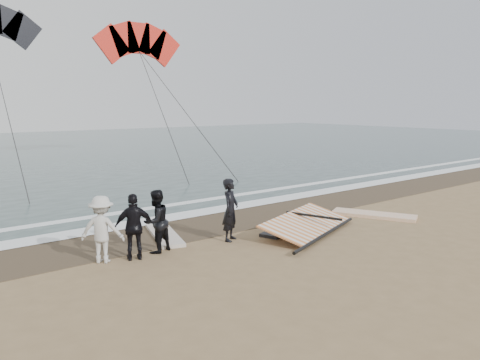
# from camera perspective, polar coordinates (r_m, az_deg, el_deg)

# --- Properties ---
(ground) EXTENTS (120.00, 120.00, 0.00)m
(ground) POSITION_cam_1_polar(r_m,az_deg,el_deg) (12.17, 10.41, -9.07)
(ground) COLOR #8C704C
(ground) RESTS_ON ground
(sea) EXTENTS (120.00, 54.00, 0.02)m
(sea) POSITION_cam_1_polar(r_m,az_deg,el_deg) (41.70, -25.88, 3.13)
(sea) COLOR #233838
(sea) RESTS_ON ground
(wet_sand) EXTENTS (120.00, 2.80, 0.01)m
(wet_sand) POSITION_cam_1_polar(r_m,az_deg,el_deg) (15.38, -2.26, -5.01)
(wet_sand) COLOR #4C3D2B
(wet_sand) RESTS_ON ground
(foam_near) EXTENTS (120.00, 0.90, 0.01)m
(foam_near) POSITION_cam_1_polar(r_m,az_deg,el_deg) (16.50, -5.11, -3.98)
(foam_near) COLOR white
(foam_near) RESTS_ON sea
(foam_far) EXTENTS (120.00, 0.45, 0.01)m
(foam_far) POSITION_cam_1_polar(r_m,az_deg,el_deg) (17.92, -8.08, -2.97)
(foam_far) COLOR white
(foam_far) RESTS_ON sea
(man_main) EXTENTS (0.77, 0.70, 1.76)m
(man_main) POSITION_cam_1_polar(r_m,az_deg,el_deg) (13.05, -1.18, -3.65)
(man_main) COLOR black
(man_main) RESTS_ON ground
(board_white) EXTENTS (1.91, 2.81, 0.11)m
(board_white) POSITION_cam_1_polar(r_m,az_deg,el_deg) (16.64, 15.99, -4.09)
(board_white) COLOR white
(board_white) RESTS_ON ground
(board_cream) EXTENTS (1.31, 2.51, 0.10)m
(board_cream) POSITION_cam_1_polar(r_m,az_deg,el_deg) (13.78, -9.18, -6.62)
(board_cream) COLOR beige
(board_cream) RESTS_ON ground
(trio_cluster) EXTENTS (2.47, 1.24, 1.65)m
(trio_cluster) POSITION_cam_1_polar(r_m,az_deg,el_deg) (11.90, -13.44, -5.48)
(trio_cluster) COLOR black
(trio_cluster) RESTS_ON ground
(sail_rig) EXTENTS (3.97, 2.81, 0.49)m
(sail_rig) POSITION_cam_1_polar(r_m,az_deg,el_deg) (14.25, 7.50, -5.46)
(sail_rig) COLOR black
(sail_rig) RESTS_ON ground
(kite_red) EXTENTS (6.86, 5.90, 13.66)m
(kite_red) POSITION_cam_1_polar(r_m,az_deg,el_deg) (32.87, -12.21, 15.63)
(kite_red) COLOR red
(kite_red) RESTS_ON ground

